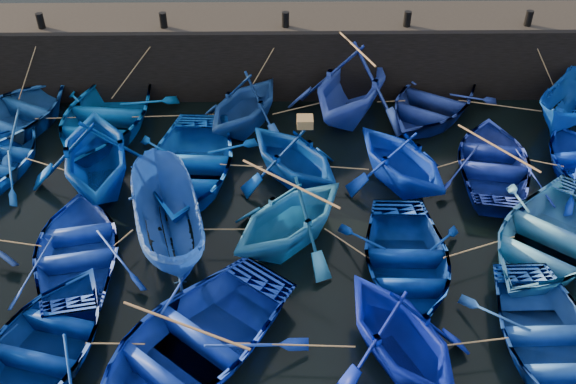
{
  "coord_description": "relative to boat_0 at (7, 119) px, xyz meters",
  "views": [
    {
      "loc": [
        -0.17,
        -10.4,
        11.34
      ],
      "look_at": [
        0.0,
        3.2,
        0.7
      ],
      "focal_mm": 40.0,
      "sensor_mm": 36.0,
      "label": 1
    }
  ],
  "objects": [
    {
      "name": "ground",
      "position": [
        8.96,
        -7.3,
        -0.56
      ],
      "size": [
        120.0,
        120.0,
        0.0
      ],
      "primitive_type": "plane",
      "color": "black",
      "rests_on": "ground"
    },
    {
      "name": "quay_wall",
      "position": [
        8.96,
        3.2,
        0.69
      ],
      "size": [
        26.0,
        2.5,
        2.5
      ],
      "primitive_type": "cube",
      "color": "black",
      "rests_on": "ground"
    },
    {
      "name": "quay_top",
      "position": [
        8.96,
        3.2,
        2.0
      ],
      "size": [
        26.0,
        2.5,
        0.12
      ],
      "primitive_type": "cube",
      "color": "black",
      "rests_on": "quay_wall"
    },
    {
      "name": "bollard_0",
      "position": [
        0.96,
        2.3,
        2.31
      ],
      "size": [
        0.24,
        0.24,
        0.5
      ],
      "primitive_type": "cylinder",
      "color": "black",
      "rests_on": "quay_top"
    },
    {
      "name": "bollard_1",
      "position": [
        4.96,
        2.3,
        2.31
      ],
      "size": [
        0.24,
        0.24,
        0.5
      ],
      "primitive_type": "cylinder",
      "color": "black",
      "rests_on": "quay_top"
    },
    {
      "name": "bollard_2",
      "position": [
        8.96,
        2.3,
        2.31
      ],
      "size": [
        0.24,
        0.24,
        0.5
      ],
      "primitive_type": "cylinder",
      "color": "black",
      "rests_on": "quay_top"
    },
    {
      "name": "bollard_3",
      "position": [
        12.96,
        2.3,
        2.31
      ],
      "size": [
        0.24,
        0.24,
        0.5
      ],
      "primitive_type": "cylinder",
      "color": "black",
      "rests_on": "quay_top"
    },
    {
      "name": "bollard_4",
      "position": [
        16.96,
        2.3,
        2.31
      ],
      "size": [
        0.24,
        0.24,
        0.5
      ],
      "primitive_type": "cylinder",
      "color": "black",
      "rests_on": "quay_top"
    },
    {
      "name": "boat_0",
      "position": [
        0.0,
        0.0,
        0.0
      ],
      "size": [
        6.1,
        6.65,
        1.13
      ],
      "primitive_type": "imported",
      "rotation": [
        0.0,
        0.0,
        2.61
      ],
      "color": "navy",
      "rests_on": "ground"
    },
    {
      "name": "boat_1",
      "position": [
        3.09,
        0.07,
        0.02
      ],
      "size": [
        4.68,
        6.06,
        1.16
      ],
      "primitive_type": "imported",
      "rotation": [
        0.0,
        0.0,
        -0.13
      ],
      "color": "#044E9F",
      "rests_on": "ground"
    },
    {
      "name": "boat_2",
      "position": [
        7.61,
        0.18,
        0.41
      ],
      "size": [
        4.59,
        4.78,
        1.94
      ],
      "primitive_type": "imported",
      "rotation": [
        0.0,
        0.0,
        -0.51
      ],
      "color": "navy",
      "rests_on": "ground"
    },
    {
      "name": "boat_3",
      "position": [
        11.1,
        0.93,
        0.71
      ],
      "size": [
        5.84,
        6.15,
        2.54
      ],
      "primitive_type": "imported",
      "rotation": [
        0.0,
        0.0,
        -0.45
      ],
      "color": "blue",
      "rests_on": "ground"
    },
    {
      "name": "boat_4",
      "position": [
        13.84,
        1.0,
        -0.05
      ],
      "size": [
        5.71,
        6.11,
        1.03
      ],
      "primitive_type": "imported",
      "rotation": [
        0.0,
        0.0,
        -0.58
      ],
      "color": "navy",
      "rests_on": "ground"
    },
    {
      "name": "boat_5",
      "position": [
        18.19,
        0.27,
        0.22
      ],
      "size": [
        3.69,
        4.1,
        1.56
      ],
      "primitive_type": "imported",
      "rotation": [
        0.0,
        0.0,
        -0.67
      ],
      "color": "blue",
      "rests_on": "ground"
    },
    {
      "name": "boat_7",
      "position": [
        3.59,
        -2.86,
        0.62
      ],
      "size": [
        4.81,
        5.27,
        2.36
      ],
      "primitive_type": "imported",
      "rotation": [
        0.0,
        0.0,
        3.38
      ],
      "color": "#003693",
      "rests_on": "ground"
    },
    {
      "name": "boat_8",
      "position": [
        6.11,
        -2.59,
        -0.02
      ],
      "size": [
        4.05,
        5.44,
        1.08
      ],
      "primitive_type": "imported",
      "rotation": [
        0.0,
        0.0,
        -0.06
      ],
      "color": "blue",
      "rests_on": "ground"
    },
    {
      "name": "boat_9",
      "position": [
        9.14,
        -2.72,
        0.4
      ],
      "size": [
        4.75,
        4.84,
        1.93
      ],
      "primitive_type": "imported",
      "rotation": [
        0.0,
        0.0,
        3.81
      ],
      "color": "navy",
      "rests_on": "ground"
    },
    {
      "name": "boat_10",
      "position": [
        12.19,
        -2.89,
        0.4
      ],
      "size": [
        4.59,
        4.76,
        1.93
      ],
      "primitive_type": "imported",
      "rotation": [
        0.0,
        0.0,
        3.68
      ],
      "color": "#0327BA",
      "rests_on": "ground"
    },
    {
      "name": "boat_11",
      "position": [
        15.03,
        -2.43,
        -0.09
      ],
      "size": [
        4.03,
        5.05,
        0.94
      ],
      "primitive_type": "imported",
      "rotation": [
        0.0,
        0.0,
        2.95
      ],
      "color": "navy",
      "rests_on": "ground"
    },
    {
      "name": "boat_14",
      "position": [
        3.74,
        -6.0,
        -0.1
      ],
      "size": [
        3.95,
        4.95,
        0.92
      ],
      "primitive_type": "imported",
      "rotation": [
        0.0,
        0.0,
        3.33
      ],
      "color": "#1435B0",
      "rests_on": "ground"
    },
    {
      "name": "boat_15",
      "position": [
        5.9,
        -5.43,
        0.28
      ],
      "size": [
        2.79,
        4.67,
        1.7
      ],
      "primitive_type": "imported",
      "rotation": [
        0.0,
        0.0,
        3.42
      ],
      "color": "#1E4CA5",
      "rests_on": "ground"
    },
    {
      "name": "boat_16",
      "position": [
        8.98,
        -5.44,
        0.43
      ],
      "size": [
        4.96,
        4.96,
        1.98
      ],
      "primitive_type": "imported",
      "rotation": [
        0.0,
        0.0,
        -0.79
      ],
      "color": "#1D69AA",
      "rests_on": "ground"
    },
    {
      "name": "boat_17",
      "position": [
        11.79,
        -6.54,
        -0.1
      ],
      "size": [
        3.35,
        4.57,
        0.92
      ],
      "primitive_type": "imported",
      "rotation": [
        0.0,
        0.0,
        -0.04
      ],
      "color": "navy",
      "rests_on": "ground"
    },
    {
      "name": "boat_18",
      "position": [
        15.53,
        -5.8,
        -0.02
      ],
      "size": [
        6.21,
        6.38,
        1.08
      ],
      "primitive_type": "imported",
      "rotation": [
        0.0,
        0.0,
        -0.7
      ],
      "color": "#3479BF",
      "rests_on": "ground"
    },
    {
      "name": "boat_21",
      "position": [
        3.75,
        -9.01,
        -0.09
      ],
      "size": [
        4.31,
        5.23,
        0.94
      ],
      "primitive_type": "imported",
      "rotation": [
        0.0,
        0.0,
        2.88
      ],
      "color": "navy",
      "rests_on": "ground"
    },
    {
      "name": "boat_22",
      "position": [
        6.79,
        -9.05,
        -0.01
      ],
      "size": [
        6.34,
        6.54,
        1.11
      ],
      "primitive_type": "imported",
      "rotation": [
        0.0,
        0.0,
        -0.69
      ],
      "color": "#0B2AA4",
      "rests_on": "ground"
    },
    {
      "name": "boat_23",
      "position": [
        11.2,
        -9.17,
        0.4
      ],
      "size": [
        4.46,
        4.69,
        1.94
      ],
      "primitive_type": "imported",
      "rotation": [
        0.0,
        0.0,
        0.45
      ],
      "color": "#03159A",
      "rests_on": "ground"
    },
    {
      "name": "boat_24",
      "position": [
        14.46,
        -8.98,
        -0.11
      ],
      "size": [
        3.23,
        4.47,
        0.92
      ],
      "primitive_type": "imported",
      "rotation": [
        0.0,
        0.0,
        0.02
      ],
      "color": "#1848B3",
      "rests_on": "ground"
    },
    {
      "name": "wooden_crate",
      "position": [
        9.44,
        -2.72,
        1.5
      ],
      "size": [
        0.44,
        0.45,
        0.26
      ],
      "primitive_type": "cube",
      "color": "olive",
      "rests_on": "boat_9"
    },
    {
      "name": "mooring_ropes",
      "position": [
        8.89,
        -2.29,
        0.32
      ],
      "size": [
        18.23,
        11.62,
        2.1
      ],
      "color": "tan",
      "rests_on": "ground"
    },
    {
      "name": "loose_oars",
      "position": [
        10.47,
        -4.0,
        1.11
      ],
      "size": [
        10.5,
        12.06,
        1.66
      ],
      "color": "#99724C",
      "rests_on": "ground"
    }
  ]
}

